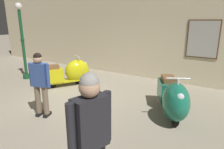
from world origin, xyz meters
name	(u,v)px	position (x,y,z in m)	size (l,w,h in m)	color
ground_plane	(70,101)	(0.00, 0.00, 0.00)	(60.00, 60.00, 0.00)	gray
showroom_back_wall	(130,31)	(0.01, 3.63, 1.85)	(18.00, 0.24, 3.70)	beige
scooter_0	(70,72)	(-1.07, 1.11, 0.48)	(1.28, 1.74, 1.05)	black
scooter_1	(173,98)	(2.79, 0.63, 0.51)	(1.31, 1.85, 1.11)	black
lamppost	(23,41)	(-3.19, 0.76, 1.50)	(0.28, 0.28, 2.93)	#144728
visitor_0	(91,135)	(2.67, -2.27, 1.02)	(0.35, 0.58, 1.76)	black
visitor_1	(40,81)	(0.10, -1.01, 0.91)	(0.51, 0.33, 1.58)	black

